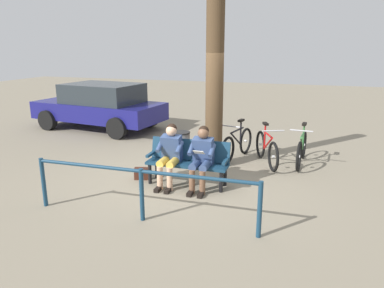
% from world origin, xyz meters
% --- Properties ---
extents(ground_plane, '(40.00, 40.00, 0.00)m').
position_xyz_m(ground_plane, '(0.00, 0.00, 0.00)').
color(ground_plane, gray).
extents(bench, '(1.60, 0.49, 0.87)m').
position_xyz_m(bench, '(-0.23, 0.07, 0.51)').
color(bench, navy).
rests_on(bench, ground).
extents(person_reading, '(0.49, 0.77, 1.20)m').
position_xyz_m(person_reading, '(-0.55, 0.23, 0.66)').
color(person_reading, '#334772').
rests_on(person_reading, ground).
extents(person_companion, '(0.49, 0.77, 1.20)m').
position_xyz_m(person_companion, '(0.09, 0.24, 0.66)').
color(person_companion, '#334772').
rests_on(person_companion, ground).
extents(handbag, '(0.33, 0.22, 0.24)m').
position_xyz_m(handbag, '(0.75, 0.16, 0.12)').
color(handbag, '#3F1E14').
rests_on(handbag, ground).
extents(tree_trunk, '(0.38, 0.38, 3.83)m').
position_xyz_m(tree_trunk, '(-0.41, -1.13, 1.92)').
color(tree_trunk, '#4C3823').
rests_on(tree_trunk, ground).
extents(litter_bin, '(0.39, 0.39, 0.77)m').
position_xyz_m(litter_bin, '(0.30, -0.99, 0.39)').
color(litter_bin, slate).
rests_on(litter_bin, ground).
extents(bicycle_blue, '(0.48, 1.68, 0.94)m').
position_xyz_m(bicycle_blue, '(-2.30, -1.87, 0.36)').
color(bicycle_blue, black).
rests_on(bicycle_blue, ground).
extents(bicycle_purple, '(0.75, 1.57, 0.94)m').
position_xyz_m(bicycle_purple, '(-1.53, -1.63, 0.36)').
color(bicycle_purple, black).
rests_on(bicycle_purple, ground).
extents(bicycle_black, '(0.56, 1.65, 0.94)m').
position_xyz_m(bicycle_black, '(-0.81, -1.81, 0.36)').
color(bicycle_black, black).
rests_on(bicycle_black, ground).
extents(railing_fence, '(3.68, 0.16, 0.85)m').
position_xyz_m(railing_fence, '(-0.05, 1.79, 0.61)').
color(railing_fence, navy).
rests_on(railing_fence, ground).
extents(parked_car, '(4.39, 2.42, 1.47)m').
position_xyz_m(parked_car, '(4.07, -3.67, 0.77)').
color(parked_car, navy).
rests_on(parked_car, ground).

